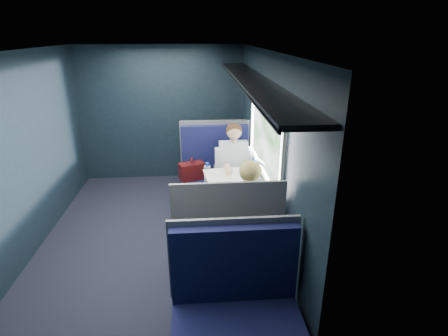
{
  "coord_description": "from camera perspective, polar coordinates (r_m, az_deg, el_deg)",
  "views": [
    {
      "loc": [
        0.58,
        -3.91,
        2.49
      ],
      "look_at": [
        0.9,
        0.0,
        0.95
      ],
      "focal_mm": 28.0,
      "sensor_mm": 36.0,
      "label": 1
    }
  ],
  "objects": [
    {
      "name": "table",
      "position": [
        4.34,
        1.75,
        -3.47
      ],
      "size": [
        0.62,
        1.0,
        0.74
      ],
      "color": "#54565E",
      "rests_on": "ground"
    },
    {
      "name": "man",
      "position": [
        4.97,
        1.65,
        0.51
      ],
      "size": [
        0.53,
        0.56,
        1.32
      ],
      "color": "black",
      "rests_on": "ground"
    },
    {
      "name": "room_shell",
      "position": [
        4.08,
        -12.45,
        6.54
      ],
      "size": [
        3.0,
        4.4,
        2.4
      ],
      "color": "black",
      "rests_on": "ground"
    },
    {
      "name": "cup",
      "position": [
        4.65,
        3.7,
        -0.11
      ],
      "size": [
        0.07,
        0.07,
        0.09
      ],
      "primitive_type": "cylinder",
      "color": "white",
      "rests_on": "table"
    },
    {
      "name": "seat_row_back",
      "position": [
        2.98,
        1.98,
        -22.87
      ],
      "size": [
        1.04,
        0.51,
        1.16
      ],
      "color": "#0B0D34",
      "rests_on": "ground"
    },
    {
      "name": "seat_row_front",
      "position": [
        6.08,
        -1.83,
        1.4
      ],
      "size": [
        1.04,
        0.51,
        1.16
      ],
      "color": "#0B0D34",
      "rests_on": "ground"
    },
    {
      "name": "bottle_small",
      "position": [
        4.6,
        5.03,
        0.21
      ],
      "size": [
        0.06,
        0.06,
        0.21
      ],
      "color": "silver",
      "rests_on": "table"
    },
    {
      "name": "seat_bay_far",
      "position": [
        3.69,
        0.33,
        -12.82
      ],
      "size": [
        1.04,
        0.62,
        1.26
      ],
      "color": "#0B0D34",
      "rests_on": "ground"
    },
    {
      "name": "seat_bay_near",
      "position": [
        5.22,
        -1.52,
        -1.91
      ],
      "size": [
        1.07,
        0.62,
        1.26
      ],
      "color": "#0B0D34",
      "rests_on": "ground"
    },
    {
      "name": "papers",
      "position": [
        4.41,
        0.92,
        -1.91
      ],
      "size": [
        0.66,
        0.88,
        0.01
      ],
      "primitive_type": "cube",
      "rotation": [
        0.0,
        0.0,
        0.13
      ],
      "color": "white",
      "rests_on": "table"
    },
    {
      "name": "laptop",
      "position": [
        4.41,
        5.43,
        -1.02
      ],
      "size": [
        0.34,
        0.4,
        0.26
      ],
      "color": "silver",
      "rests_on": "table"
    },
    {
      "name": "woman",
      "position": [
        3.69,
        4.01,
        -7.12
      ],
      "size": [
        0.53,
        0.56,
        1.32
      ],
      "color": "black",
      "rests_on": "ground"
    },
    {
      "name": "ground",
      "position": [
        4.68,
        -11.28,
        -11.29
      ],
      "size": [
        2.8,
        4.2,
        0.01
      ],
      "primitive_type": "cube",
      "color": "black"
    }
  ]
}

